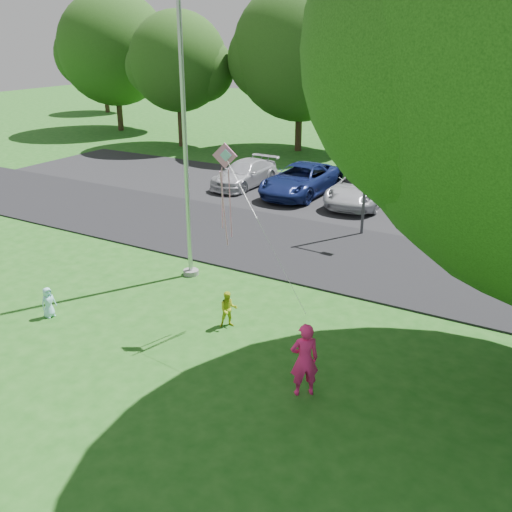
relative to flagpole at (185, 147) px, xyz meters
The scene contains 12 objects.
ground 7.39m from the flagpole, 55.01° to the right, with size 120.00×120.00×0.00m, color #1D5917.
park_road 6.73m from the flagpole, 48.81° to the left, with size 60.00×6.00×0.06m, color black.
parking_strip 11.82m from the flagpole, 71.57° to the left, with size 42.00×7.00×0.06m, color black.
flagpole is the anchor object (origin of this frame).
street_lamp 7.50m from the flagpole, 60.65° to the left, with size 1.57×0.25×5.57m.
trash_can 10.57m from the flagpole, 49.96° to the left, with size 0.56×0.56×0.89m.
tree_row 19.95m from the flagpole, 75.18° to the left, with size 64.35×11.94×10.88m.
parked_cars 11.43m from the flagpole, 73.90° to the left, with size 17.40×5.30×1.45m.
woman 7.99m from the flagpole, 34.06° to the right, with size 0.63×0.41×1.72m, color #FC2177.
child_yellow 5.25m from the flagpole, 38.14° to the right, with size 0.49×0.38×1.01m, color #BACE20.
child_blue 5.96m from the flagpole, 110.78° to the right, with size 0.43×0.28×0.88m, color #A6ECFF.
kite 3.72m from the flagpole, 37.78° to the right, with size 3.45×2.11×2.97m.
Camera 1 is at (6.92, -8.69, 7.44)m, focal length 40.00 mm.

